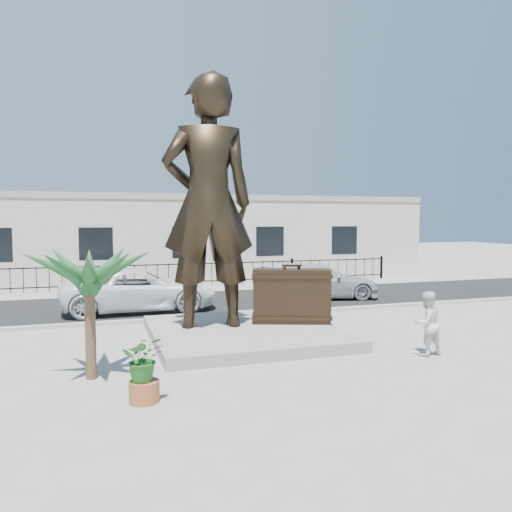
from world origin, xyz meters
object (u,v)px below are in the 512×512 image
at_px(statue, 208,203).
at_px(car_white, 139,290).
at_px(tourist, 427,323).
at_px(suitcase, 292,296).

xyz_separation_m(statue, car_white, (-1.58, 4.69, -3.07)).
bearing_deg(statue, car_white, -66.14).
height_order(statue, tourist, statue).
distance_m(statue, car_white, 5.83).
bearing_deg(car_white, tourist, -143.62).
relative_size(statue, tourist, 4.44).
distance_m(tourist, car_white, 10.46).
height_order(suitcase, car_white, suitcase).
xyz_separation_m(suitcase, car_white, (-4.05, 4.96, -0.31)).
height_order(suitcase, tourist, suitcase).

